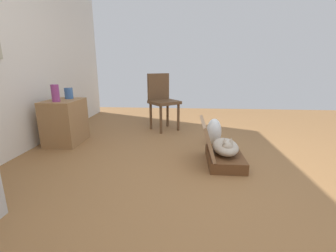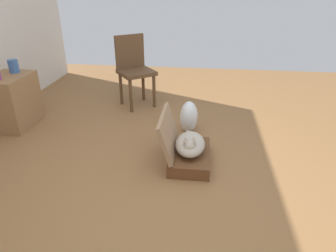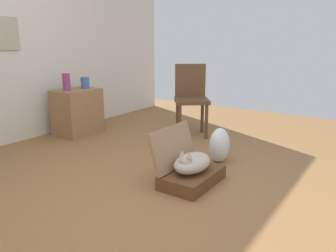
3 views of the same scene
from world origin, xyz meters
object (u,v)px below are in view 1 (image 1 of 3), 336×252
Objects in this scene: suitcase_base at (225,158)px; vase_tall at (55,93)px; side_table at (65,122)px; chair at (162,99)px; cat at (225,147)px; plastic_bag_white at (214,132)px; vase_short at (69,93)px.

vase_tall reaches higher than suitcase_base.
side_table is 2.76× the size of vase_tall.
vase_tall is 0.24× the size of chair.
side_table is at bearing 175.52° from chair.
cat is at bearing -96.97° from chair.
plastic_bag_white is at bearing -83.92° from vase_tall.
side_table reaches higher than suitcase_base.
vase_tall is at bearing 174.29° from vase_short.
chair reaches higher than side_table.
plastic_bag_white is at bearing 4.32° from suitcase_base.
suitcase_base is 0.99× the size of side_table.
plastic_bag_white is 2.19m from vase_tall.
vase_tall is at bearing 78.47° from cat.
vase_short is (0.15, -0.02, 0.39)m from side_table.
vase_short is at bearing 71.05° from cat.
plastic_bag_white is at bearing -91.81° from vase_short.
cat is 0.67m from plastic_bag_white.
chair reaches higher than vase_tall.
plastic_bag_white is 2.38× the size of vase_short.
vase_short reaches higher than suitcase_base.
side_table is 0.41m from vase_short.
chair reaches higher than plastic_bag_white.
plastic_bag_white is 2.15m from vase_short.
cat is 1.70m from chair.
side_table is at bearing 75.02° from suitcase_base.
vase_short is at bearing 71.29° from suitcase_base.
vase_short is 0.16× the size of chair.
cat is at bearing -105.23° from side_table.
vase_short is at bearing 171.21° from chair.
side_table is 0.45m from vase_tall.
chair is at bearing 30.88° from suitcase_base.
chair reaches higher than cat.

